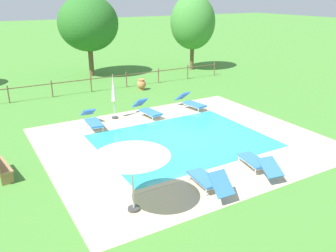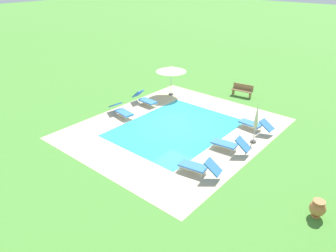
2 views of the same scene
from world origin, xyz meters
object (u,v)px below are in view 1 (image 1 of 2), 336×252
(sun_lounger_north_end, at_px, (209,180))
(tree_far_west, at_px, (193,22))
(sun_lounger_north_far, at_px, (147,109))
(terracotta_urn_near_fence, at_px, (141,84))
(tree_west_mid, at_px, (88,23))
(sun_lounger_north_mid, at_px, (258,162))
(patio_umbrella_closed_row_west, at_px, (113,91))
(sun_lounger_south_near_corner, at_px, (92,120))
(sun_lounger_north_near_steps, at_px, (191,102))
(patio_umbrella_open_foreground, at_px, (132,150))

(sun_lounger_north_end, relative_size, tree_far_west, 0.33)
(sun_lounger_north_far, bearing_deg, terracotta_urn_near_fence, 67.01)
(tree_far_west, distance_m, tree_west_mid, 8.24)
(sun_lounger_north_mid, bearing_deg, patio_umbrella_closed_row_west, 105.66)
(sun_lounger_north_far, relative_size, patio_umbrella_closed_row_west, 0.90)
(sun_lounger_north_mid, bearing_deg, tree_west_mid, 89.79)
(sun_lounger_north_mid, distance_m, patio_umbrella_closed_row_west, 8.30)
(sun_lounger_south_near_corner, bearing_deg, patio_umbrella_closed_row_west, 24.30)
(sun_lounger_north_near_steps, height_order, patio_umbrella_closed_row_west, patio_umbrella_closed_row_west)
(patio_umbrella_closed_row_west, bearing_deg, terracotta_urn_near_fence, 50.09)
(sun_lounger_north_mid, relative_size, patio_umbrella_open_foreground, 0.98)
(terracotta_urn_near_fence, bearing_deg, patio_umbrella_open_foreground, -117.14)
(sun_lounger_north_near_steps, distance_m, tree_far_west, 11.36)
(sun_lounger_north_near_steps, height_order, sun_lounger_north_far, sun_lounger_north_far)
(sun_lounger_north_far, height_order, sun_lounger_north_end, sun_lounger_north_end)
(sun_lounger_south_near_corner, xyz_separation_m, patio_umbrella_closed_row_west, (1.39, 0.63, 1.05))
(patio_umbrella_open_foreground, relative_size, tree_west_mid, 0.37)
(sun_lounger_south_near_corner, distance_m, tree_far_west, 15.18)
(patio_umbrella_open_foreground, bearing_deg, sun_lounger_north_end, -4.32)
(sun_lounger_north_end, bearing_deg, terracotta_urn_near_fence, 73.27)
(patio_umbrella_closed_row_west, xyz_separation_m, tree_west_mid, (2.29, 10.23, 2.49))
(sun_lounger_south_near_corner, xyz_separation_m, terracotta_urn_near_fence, (5.07, 5.03, 0.03))
(sun_lounger_north_far, xyz_separation_m, sun_lounger_north_end, (-1.66, -7.55, 0.00))
(patio_umbrella_open_foreground, bearing_deg, terracotta_urn_near_fence, 62.86)
(sun_lounger_south_near_corner, bearing_deg, tree_west_mid, 71.29)
(sun_lounger_north_mid, xyz_separation_m, patio_umbrella_closed_row_west, (-2.22, 7.93, 1.06))
(sun_lounger_north_far, xyz_separation_m, tree_west_mid, (0.71, 10.79, 3.53))
(sun_lounger_north_near_steps, relative_size, tree_west_mid, 0.35)
(terracotta_urn_near_fence, bearing_deg, sun_lounger_north_far, -112.99)
(sun_lounger_north_mid, height_order, sun_lounger_south_near_corner, sun_lounger_south_near_corner)
(sun_lounger_north_end, xyz_separation_m, tree_west_mid, (2.37, 18.34, 3.52))
(tree_far_west, relative_size, tree_west_mid, 1.00)
(sun_lounger_north_far, distance_m, terracotta_urn_near_fence, 5.39)
(tree_far_west, bearing_deg, patio_umbrella_open_foreground, -128.45)
(sun_lounger_north_mid, height_order, sun_lounger_north_end, sun_lounger_north_end)
(sun_lounger_south_near_corner, bearing_deg, sun_lounger_north_far, 1.30)
(sun_lounger_north_far, bearing_deg, tree_west_mid, 86.23)
(sun_lounger_south_near_corner, distance_m, tree_west_mid, 12.00)
(sun_lounger_south_near_corner, relative_size, terracotta_urn_near_fence, 2.87)
(sun_lounger_north_near_steps, xyz_separation_m, patio_umbrella_closed_row_west, (-4.26, 0.58, 1.04))
(sun_lounger_north_far, relative_size, patio_umbrella_open_foreground, 0.94)
(terracotta_urn_near_fence, distance_m, tree_far_west, 8.46)
(sun_lounger_north_mid, distance_m, terracotta_urn_near_fence, 12.42)
(sun_lounger_north_far, xyz_separation_m, sun_lounger_south_near_corner, (-2.97, -0.07, -0.01))
(patio_umbrella_open_foreground, height_order, tree_west_mid, tree_west_mid)
(sun_lounger_south_near_corner, distance_m, patio_umbrella_closed_row_west, 1.85)
(sun_lounger_north_near_steps, bearing_deg, patio_umbrella_open_foreground, -133.21)
(sun_lounger_north_near_steps, xyz_separation_m, sun_lounger_south_near_corner, (-5.65, -0.05, -0.01))
(sun_lounger_north_end, relative_size, sun_lounger_south_near_corner, 0.96)
(sun_lounger_north_end, xyz_separation_m, sun_lounger_south_near_corner, (-1.31, 7.48, -0.02))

